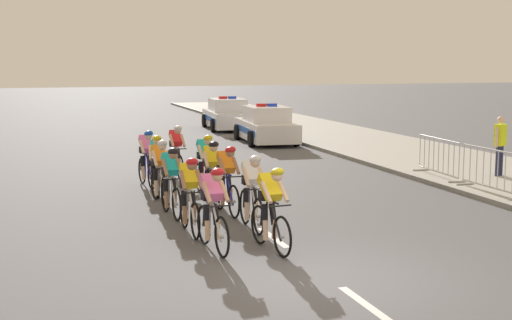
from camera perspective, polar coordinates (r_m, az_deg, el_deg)
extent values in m
plane|color=#56565B|center=(11.41, 5.97, -9.31)|extent=(160.00, 160.00, 0.00)
cube|color=#A3A099|center=(27.39, 10.61, 0.82)|extent=(5.14, 60.00, 0.12)
cube|color=#9E9E99|center=(26.32, 5.81, 0.64)|extent=(0.16, 60.00, 0.13)
cube|color=white|center=(10.41, 8.56, -11.07)|extent=(0.14, 1.60, 0.01)
cube|color=white|center=(13.96, 1.34, -6.06)|extent=(0.14, 1.60, 0.01)
cube|color=white|center=(17.71, -2.82, -3.07)|extent=(0.14, 1.60, 0.01)
cube|color=white|center=(21.55, -5.50, -1.13)|extent=(0.14, 1.60, 0.01)
cube|color=white|center=(25.43, -7.36, 0.22)|extent=(0.14, 1.60, 0.01)
cube|color=white|center=(29.35, -8.73, 1.22)|extent=(0.14, 1.60, 0.01)
torus|color=black|center=(12.51, -2.68, -6.02)|extent=(0.10, 0.73, 0.72)
cylinder|color=#99999E|center=(12.51, -2.68, -6.02)|extent=(0.06, 0.06, 0.06)
torus|color=black|center=(13.43, -4.09, -5.06)|extent=(0.10, 0.73, 0.72)
cylinder|color=#99999E|center=(13.43, -4.09, -5.06)|extent=(0.06, 0.06, 0.06)
cylinder|color=silver|center=(12.81, -3.36, -3.23)|extent=(0.08, 0.55, 0.04)
cylinder|color=silver|center=(12.71, -3.10, -4.81)|extent=(0.08, 0.48, 0.63)
cylinder|color=silver|center=(13.05, -3.63, -4.38)|extent=(0.04, 0.04, 0.65)
cylinder|color=black|center=(12.49, -2.85, -3.61)|extent=(0.42, 0.06, 0.03)
cube|color=black|center=(12.99, -3.64, -2.90)|extent=(0.12, 0.23, 0.05)
cube|color=pink|center=(12.83, -3.48, -2.12)|extent=(0.32, 0.57, 0.44)
cube|color=black|center=(12.97, -3.63, -2.74)|extent=(0.30, 0.22, 0.18)
cylinder|color=black|center=(13.02, -3.17, -4.24)|extent=(0.13, 0.23, 0.40)
cylinder|color=tan|center=(13.00, -3.05, -5.44)|extent=(0.10, 0.16, 0.36)
cylinder|color=black|center=(12.96, -3.93, -4.29)|extent=(0.12, 0.18, 0.40)
cylinder|color=tan|center=(12.95, -3.81, -5.51)|extent=(0.10, 0.13, 0.36)
cylinder|color=tan|center=(12.69, -2.48, -2.46)|extent=(0.11, 0.41, 0.35)
cylinder|color=tan|center=(12.59, -3.85, -2.55)|extent=(0.11, 0.41, 0.35)
sphere|color=tan|center=(12.51, -3.05, -1.26)|extent=(0.19, 0.19, 0.19)
ellipsoid|color=red|center=(12.49, -3.04, -0.97)|extent=(0.25, 0.33, 0.24)
torus|color=black|center=(12.52, 2.06, -6.01)|extent=(0.11, 0.72, 0.72)
cylinder|color=#99999E|center=(12.52, 2.06, -6.01)|extent=(0.07, 0.07, 0.06)
torus|color=black|center=(13.41, 0.25, -5.07)|extent=(0.11, 0.72, 0.72)
cylinder|color=#99999E|center=(13.41, 0.25, -5.07)|extent=(0.07, 0.07, 0.06)
cylinder|color=black|center=(12.80, 1.22, -3.23)|extent=(0.09, 0.55, 0.04)
cylinder|color=black|center=(12.71, 1.54, -4.80)|extent=(0.09, 0.48, 0.63)
cylinder|color=black|center=(13.04, 0.86, -4.38)|extent=(0.04, 0.04, 0.65)
cylinder|color=black|center=(12.49, 1.88, -3.60)|extent=(0.42, 0.07, 0.03)
cube|color=black|center=(12.97, 0.86, -2.90)|extent=(0.12, 0.23, 0.05)
cube|color=yellow|center=(12.83, 1.09, -2.11)|extent=(0.33, 0.57, 0.46)
cube|color=black|center=(12.96, 0.88, -2.73)|extent=(0.30, 0.23, 0.18)
cylinder|color=black|center=(13.02, 1.33, -4.23)|extent=(0.13, 0.23, 0.40)
cylinder|color=beige|center=(13.00, 1.47, -5.43)|extent=(0.10, 0.16, 0.36)
cylinder|color=black|center=(12.94, 0.60, -4.29)|extent=(0.13, 0.18, 0.40)
cylinder|color=beige|center=(12.93, 0.74, -5.50)|extent=(0.10, 0.13, 0.36)
cylinder|color=beige|center=(12.71, 2.14, -2.44)|extent=(0.11, 0.41, 0.35)
cylinder|color=beige|center=(12.58, 0.82, -2.54)|extent=(0.11, 0.41, 0.35)
sphere|color=beige|center=(12.52, 1.65, -1.25)|extent=(0.19, 0.19, 0.19)
ellipsoid|color=yellow|center=(12.50, 1.67, -0.96)|extent=(0.26, 0.34, 0.24)
torus|color=black|center=(13.77, -4.76, -4.75)|extent=(0.05, 0.72, 0.72)
cylinder|color=#99999E|center=(13.77, -4.76, -4.75)|extent=(0.06, 0.06, 0.06)
torus|color=black|center=(14.72, -5.64, -3.93)|extent=(0.05, 0.72, 0.72)
cylinder|color=#99999E|center=(14.72, -5.64, -3.93)|extent=(0.06, 0.06, 0.06)
cylinder|color=white|center=(14.09, -5.20, -2.23)|extent=(0.04, 0.55, 0.04)
cylinder|color=white|center=(13.99, -5.02, -3.66)|extent=(0.04, 0.48, 0.63)
cylinder|color=white|center=(14.34, -5.35, -3.29)|extent=(0.04, 0.04, 0.65)
cylinder|color=black|center=(13.76, -4.88, -2.55)|extent=(0.42, 0.03, 0.03)
cube|color=black|center=(14.28, -5.37, -1.93)|extent=(0.10, 0.22, 0.05)
cube|color=yellow|center=(14.12, -5.27, -1.22)|extent=(0.28, 0.55, 0.46)
cube|color=black|center=(14.26, -5.37, -1.78)|extent=(0.28, 0.20, 0.18)
cylinder|color=black|center=(14.29, -4.95, -3.16)|extent=(0.11, 0.22, 0.40)
cylinder|color=#9E7051|center=(14.27, -4.87, -4.26)|extent=(0.09, 0.15, 0.36)
cylinder|color=black|center=(14.26, -5.66, -3.20)|extent=(0.11, 0.17, 0.40)
cylinder|color=#9E7051|center=(14.23, -5.58, -4.30)|extent=(0.09, 0.12, 0.36)
cylinder|color=#9E7051|center=(13.96, -4.44, -1.52)|extent=(0.08, 0.40, 0.35)
cylinder|color=#9E7051|center=(13.89, -5.72, -1.59)|extent=(0.08, 0.40, 0.35)
sphere|color=#9E7051|center=(13.80, -5.02, -0.42)|extent=(0.19, 0.19, 0.19)
ellipsoid|color=red|center=(13.78, -5.01, -0.16)|extent=(0.23, 0.32, 0.24)
torus|color=black|center=(14.07, 0.20, -4.45)|extent=(0.06, 0.72, 0.72)
cylinder|color=#99999E|center=(14.07, 0.20, -4.45)|extent=(0.06, 0.06, 0.06)
torus|color=black|center=(15.01, -0.88, -3.66)|extent=(0.06, 0.72, 0.72)
cylinder|color=#99999E|center=(15.01, -0.88, -3.66)|extent=(0.06, 0.06, 0.06)
cylinder|color=silver|center=(14.39, -0.31, -1.99)|extent=(0.05, 0.55, 0.04)
cylinder|color=silver|center=(14.28, -0.12, -3.38)|extent=(0.05, 0.48, 0.63)
cylinder|color=silver|center=(14.63, -0.52, -3.03)|extent=(0.04, 0.04, 0.65)
cylinder|color=black|center=(14.06, 0.08, -2.30)|extent=(0.42, 0.04, 0.03)
cube|color=black|center=(14.57, -0.52, -1.70)|extent=(0.10, 0.22, 0.05)
cube|color=white|center=(14.42, -0.39, -1.00)|extent=(0.29, 0.55, 0.46)
cube|color=black|center=(14.55, -0.51, -1.55)|extent=(0.28, 0.21, 0.18)
cylinder|color=black|center=(14.59, -0.12, -2.90)|extent=(0.11, 0.23, 0.40)
cylinder|color=beige|center=(14.57, -0.03, -3.98)|extent=(0.09, 0.16, 0.36)
cylinder|color=black|center=(14.54, -0.80, -2.94)|extent=(0.11, 0.17, 0.40)
cylinder|color=beige|center=(14.52, -0.71, -4.02)|extent=(0.09, 0.12, 0.36)
cylinder|color=beige|center=(14.27, 0.46, -1.30)|extent=(0.08, 0.40, 0.35)
cylinder|color=beige|center=(14.18, -0.78, -1.35)|extent=(0.08, 0.40, 0.35)
sphere|color=beige|center=(14.10, -0.06, -0.22)|extent=(0.19, 0.19, 0.19)
ellipsoid|color=white|center=(14.08, -0.05, 0.04)|extent=(0.24, 0.32, 0.24)
torus|color=black|center=(15.35, -6.21, -3.45)|extent=(0.08, 0.73, 0.72)
cylinder|color=#99999E|center=(15.35, -6.21, -3.45)|extent=(0.06, 0.06, 0.06)
torus|color=black|center=(16.30, -7.09, -2.80)|extent=(0.08, 0.73, 0.72)
cylinder|color=#99999E|center=(16.30, -7.09, -2.80)|extent=(0.06, 0.06, 0.06)
cylinder|color=silver|center=(15.68, -6.65, -1.22)|extent=(0.07, 0.55, 0.04)
cylinder|color=silver|center=(15.57, -6.48, -2.49)|extent=(0.07, 0.48, 0.63)
cylinder|color=silver|center=(15.92, -6.81, -2.19)|extent=(0.04, 0.04, 0.65)
cylinder|color=black|center=(15.35, -6.33, -1.48)|extent=(0.42, 0.05, 0.03)
cube|color=black|center=(15.87, -6.83, -0.97)|extent=(0.11, 0.23, 0.05)
cube|color=#19B2B7|center=(15.72, -6.73, -0.31)|extent=(0.31, 0.55, 0.47)
cube|color=black|center=(15.85, -6.82, -0.83)|extent=(0.29, 0.22, 0.18)
cylinder|color=black|center=(15.88, -6.44, -2.06)|extent=(0.12, 0.23, 0.40)
cylinder|color=#9E7051|center=(15.85, -6.36, -3.05)|extent=(0.10, 0.16, 0.36)
cylinder|color=black|center=(15.84, -7.07, -2.10)|extent=(0.12, 0.17, 0.40)
cylinder|color=#9E7051|center=(15.81, -6.99, -3.09)|extent=(0.10, 0.13, 0.36)
cylinder|color=#9E7051|center=(15.56, -5.96, -0.57)|extent=(0.10, 0.40, 0.35)
cylinder|color=#9E7051|center=(15.48, -7.11, -0.63)|extent=(0.10, 0.40, 0.35)
sphere|color=#9E7051|center=(15.40, -6.48, 0.42)|extent=(0.19, 0.19, 0.19)
ellipsoid|color=black|center=(15.38, -6.47, 0.66)|extent=(0.25, 0.33, 0.24)
torus|color=black|center=(15.54, -1.73, -3.27)|extent=(0.09, 0.73, 0.72)
cylinder|color=#99999E|center=(15.54, -1.73, -3.27)|extent=(0.06, 0.06, 0.06)
torus|color=black|center=(16.47, -2.87, -2.64)|extent=(0.09, 0.73, 0.72)
cylinder|color=#99999E|center=(16.47, -2.87, -2.64)|extent=(0.06, 0.06, 0.06)
cylinder|color=#1E1E99|center=(15.86, -2.27, -1.07)|extent=(0.07, 0.55, 0.04)
cylinder|color=#1E1E99|center=(15.75, -2.07, -2.32)|extent=(0.07, 0.48, 0.63)
cylinder|color=#1E1E99|center=(16.10, -2.49, -2.03)|extent=(0.04, 0.04, 0.65)
cylinder|color=black|center=(15.54, -1.86, -1.33)|extent=(0.42, 0.05, 0.03)
cube|color=black|center=(16.04, -2.50, -0.82)|extent=(0.11, 0.23, 0.05)
cube|color=orange|center=(15.90, -2.36, -0.17)|extent=(0.31, 0.56, 0.46)
cube|color=black|center=(16.03, -2.49, -0.68)|extent=(0.29, 0.22, 0.18)
cylinder|color=black|center=(16.06, -2.12, -1.91)|extent=(0.12, 0.23, 0.40)
cylinder|color=#9E7051|center=(16.04, -2.03, -2.88)|extent=(0.10, 0.16, 0.36)
cylinder|color=black|center=(16.01, -2.73, -1.94)|extent=(0.12, 0.17, 0.40)
cylinder|color=#9E7051|center=(15.98, -2.64, -2.92)|extent=(0.10, 0.13, 0.36)
cylinder|color=#9E7051|center=(15.75, -1.56, -0.43)|extent=(0.10, 0.41, 0.35)
cylinder|color=#9E7051|center=(15.65, -2.67, -0.49)|extent=(0.10, 0.41, 0.35)
sphere|color=#9E7051|center=(15.58, -2.02, 0.56)|extent=(0.19, 0.19, 0.19)
ellipsoid|color=red|center=(15.56, -2.01, 0.79)|extent=(0.25, 0.33, 0.24)
torus|color=black|center=(16.81, -7.08, -2.47)|extent=(0.09, 0.73, 0.72)
cylinder|color=#99999E|center=(16.81, -7.08, -2.47)|extent=(0.06, 0.06, 0.06)
torus|color=black|center=(17.76, -7.88, -1.93)|extent=(0.09, 0.73, 0.72)
cylinder|color=#99999E|center=(17.76, -7.88, -1.93)|extent=(0.06, 0.06, 0.06)
cylinder|color=silver|center=(17.15, -7.48, -0.45)|extent=(0.07, 0.55, 0.04)
cylinder|color=silver|center=(17.03, -7.32, -1.61)|extent=(0.07, 0.48, 0.63)
cylinder|color=silver|center=(17.39, -7.62, -1.35)|extent=(0.04, 0.04, 0.65)
cylinder|color=black|center=(16.82, -7.19, -0.68)|extent=(0.42, 0.06, 0.03)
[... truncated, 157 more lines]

